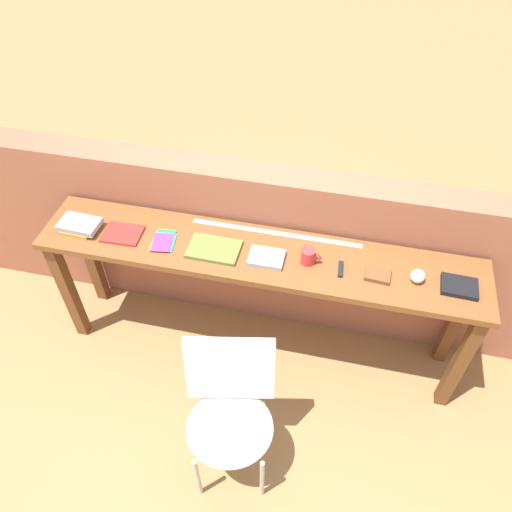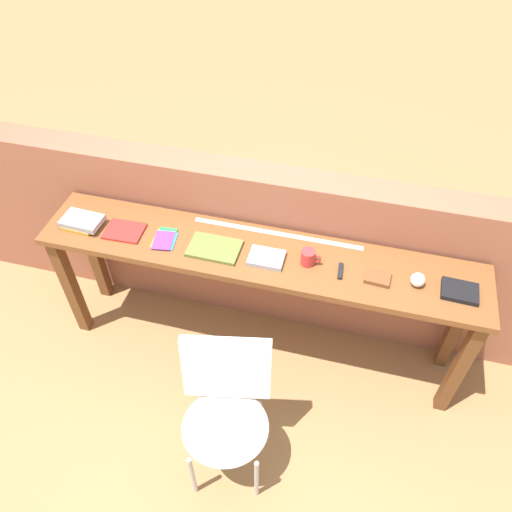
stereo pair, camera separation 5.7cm
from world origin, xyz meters
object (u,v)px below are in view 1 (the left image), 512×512
pamphlet_pile_colourful (163,241)px  book_open_centre (214,249)px  book_repair_rightmost (459,286)px  mug (308,256)px  book_stack_leftmost (79,225)px  sports_ball_small (418,276)px  leather_journal_brown (378,275)px  multitool_folded (341,269)px  chair_white_moulded (230,408)px  magazine_cycling (123,234)px

pamphlet_pile_colourful → book_open_centre: 0.30m
book_repair_rightmost → book_open_centre: bearing=-177.2°
pamphlet_pile_colourful → mug: bearing=1.8°
book_stack_leftmost → sports_ball_small: sports_ball_small is taller
leather_journal_brown → book_repair_rightmost: size_ratio=0.71×
multitool_folded → pamphlet_pile_colourful: bearing=-179.7°
leather_journal_brown → book_open_centre: bearing=-175.6°
leather_journal_brown → sports_ball_small: bearing=7.7°
mug → chair_white_moulded: bearing=-109.0°
chair_white_moulded → pamphlet_pile_colourful: 0.98m
book_stack_leftmost → multitool_folded: bearing=0.3°
mug → book_stack_leftmost: bearing=-178.8°
sports_ball_small → multitool_folded: bearing=-178.6°
magazine_cycling → sports_ball_small: (1.63, 0.01, 0.03)m
multitool_folded → leather_journal_brown: (0.19, -0.00, 0.00)m
leather_journal_brown → book_repair_rightmost: 0.41m
pamphlet_pile_colourful → leather_journal_brown: bearing=0.1°
pamphlet_pile_colourful → mug: size_ratio=1.73×
mug → leather_journal_brown: mug is taller
book_stack_leftmost → multitool_folded: 1.50m
pamphlet_pile_colourful → mug: mug is taller
book_stack_leftmost → multitool_folded: book_stack_leftmost is taller
book_stack_leftmost → book_open_centre: size_ratio=0.82×
leather_journal_brown → multitool_folded: bearing=-176.5°
multitool_folded → book_open_centre: bearing=-179.5°
book_stack_leftmost → sports_ball_small: 1.89m
book_open_centre → leather_journal_brown: size_ratio=2.19×
book_stack_leftmost → multitool_folded: size_ratio=2.13×
pamphlet_pile_colourful → multitool_folded: bearing=0.3°
book_open_centre → sports_ball_small: size_ratio=3.76×
pamphlet_pile_colourful → leather_journal_brown: leather_journal_brown is taller
chair_white_moulded → multitool_folded: (0.43, 0.72, 0.36)m
magazine_cycling → book_open_centre: (0.54, -0.01, 0.00)m
book_stack_leftmost → magazine_cycling: size_ratio=1.08×
mug → multitool_folded: 0.18m
book_stack_leftmost → mug: size_ratio=2.13×
book_repair_rightmost → mug: bearing=-178.8°
multitool_folded → chair_white_moulded: bearing=-121.0°
chair_white_moulded → book_repair_rightmost: book_repair_rightmost is taller
magazine_cycling → leather_journal_brown: 1.43m
pamphlet_pile_colourful → book_repair_rightmost: bearing=0.5°
book_repair_rightmost → multitool_folded: bearing=-177.1°
chair_white_moulded → book_open_centre: book_open_centre is taller
mug → book_repair_rightmost: (0.78, -0.01, -0.03)m
magazine_cycling → chair_white_moulded: bearing=-43.7°
mug → magazine_cycling: bearing=-178.9°
sports_ball_small → book_repair_rightmost: (0.21, -0.00, -0.02)m
sports_ball_small → magazine_cycling: bearing=-179.7°
book_stack_leftmost → chair_white_moulded: bearing=-33.7°
chair_white_moulded → leather_journal_brown: bearing=48.8°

